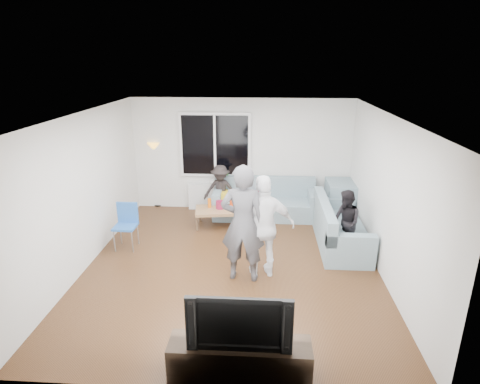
# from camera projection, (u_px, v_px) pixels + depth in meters

# --- Properties ---
(floor) EXTENTS (5.00, 5.50, 0.04)m
(floor) POSITION_uv_depth(u_px,v_px,m) (232.00, 266.00, 6.90)
(floor) COLOR #56351C
(floor) RESTS_ON ground
(ceiling) EXTENTS (5.00, 5.50, 0.04)m
(ceiling) POSITION_uv_depth(u_px,v_px,m) (231.00, 114.00, 6.05)
(ceiling) COLOR white
(ceiling) RESTS_ON ground
(wall_back) EXTENTS (5.00, 0.04, 2.60)m
(wall_back) POSITION_uv_depth(u_px,v_px,m) (242.00, 155.00, 9.09)
(wall_back) COLOR silver
(wall_back) RESTS_ON ground
(wall_front) EXTENTS (5.00, 0.04, 2.60)m
(wall_front) POSITION_uv_depth(u_px,v_px,m) (208.00, 289.00, 3.86)
(wall_front) COLOR silver
(wall_front) RESTS_ON ground
(wall_left) EXTENTS (0.04, 5.50, 2.60)m
(wall_left) POSITION_uv_depth(u_px,v_px,m) (82.00, 192.00, 6.63)
(wall_left) COLOR silver
(wall_left) RESTS_ON ground
(wall_right) EXTENTS (0.04, 5.50, 2.60)m
(wall_right) POSITION_uv_depth(u_px,v_px,m) (388.00, 198.00, 6.32)
(wall_right) COLOR silver
(wall_right) RESTS_ON ground
(window_frame) EXTENTS (1.62, 0.06, 1.47)m
(window_frame) POSITION_uv_depth(u_px,v_px,m) (215.00, 145.00, 8.97)
(window_frame) COLOR white
(window_frame) RESTS_ON wall_back
(window_glass) EXTENTS (1.50, 0.02, 1.35)m
(window_glass) POSITION_uv_depth(u_px,v_px,m) (215.00, 145.00, 8.93)
(window_glass) COLOR black
(window_glass) RESTS_ON window_frame
(window_mullion) EXTENTS (0.05, 0.03, 1.35)m
(window_mullion) POSITION_uv_depth(u_px,v_px,m) (215.00, 145.00, 8.92)
(window_mullion) COLOR white
(window_mullion) RESTS_ON window_frame
(radiator) EXTENTS (1.30, 0.12, 0.62)m
(radiator) POSITION_uv_depth(u_px,v_px,m) (216.00, 197.00, 9.33)
(radiator) COLOR silver
(radiator) RESTS_ON floor
(potted_plant) EXTENTS (0.19, 0.16, 0.33)m
(potted_plant) POSITION_uv_depth(u_px,v_px,m) (225.00, 178.00, 9.14)
(potted_plant) COLOR #2A6126
(potted_plant) RESTS_ON radiator
(vase) EXTENTS (0.18, 0.18, 0.17)m
(vase) POSITION_uv_depth(u_px,v_px,m) (213.00, 181.00, 9.18)
(vase) COLOR white
(vase) RESTS_ON radiator
(sofa_back_section) EXTENTS (2.30, 0.85, 0.85)m
(sofa_back_section) POSITION_uv_depth(u_px,v_px,m) (265.00, 199.00, 8.87)
(sofa_back_section) COLOR gray
(sofa_back_section) RESTS_ON floor
(sofa_right_section) EXTENTS (2.00, 0.85, 0.85)m
(sofa_right_section) POSITION_uv_depth(u_px,v_px,m) (341.00, 224.00, 7.53)
(sofa_right_section) COLOR gray
(sofa_right_section) RESTS_ON floor
(sofa_corner) EXTENTS (0.85, 0.85, 0.85)m
(sofa_corner) POSITION_uv_depth(u_px,v_px,m) (346.00, 201.00, 8.76)
(sofa_corner) COLOR gray
(sofa_corner) RESTS_ON floor
(cushion_yellow) EXTENTS (0.40, 0.35, 0.14)m
(cushion_yellow) POSITION_uv_depth(u_px,v_px,m) (225.00, 195.00, 8.88)
(cushion_yellow) COLOR yellow
(cushion_yellow) RESTS_ON sofa_back_section
(cushion_red) EXTENTS (0.44, 0.40, 0.13)m
(cushion_red) POSITION_uv_depth(u_px,v_px,m) (249.00, 194.00, 8.92)
(cushion_red) COLOR maroon
(cushion_red) RESTS_ON sofa_back_section
(coffee_table) EXTENTS (1.17, 0.74, 0.40)m
(coffee_table) POSITION_uv_depth(u_px,v_px,m) (222.00, 218.00, 8.41)
(coffee_table) COLOR #A97851
(coffee_table) RESTS_ON floor
(pitcher) EXTENTS (0.17, 0.17, 0.17)m
(pitcher) POSITION_uv_depth(u_px,v_px,m) (220.00, 205.00, 8.34)
(pitcher) COLOR maroon
(pitcher) RESTS_ON coffee_table
(side_chair) EXTENTS (0.41, 0.41, 0.86)m
(side_chair) POSITION_uv_depth(u_px,v_px,m) (125.00, 227.00, 7.38)
(side_chair) COLOR #285FB0
(side_chair) RESTS_ON floor
(floor_lamp) EXTENTS (0.32, 0.32, 1.56)m
(floor_lamp) POSITION_uv_depth(u_px,v_px,m) (156.00, 175.00, 9.42)
(floor_lamp) COLOR #FFAF30
(floor_lamp) RESTS_ON floor
(player_left) EXTENTS (0.74, 0.52, 1.93)m
(player_left) POSITION_uv_depth(u_px,v_px,m) (243.00, 224.00, 6.20)
(player_left) COLOR #454549
(player_left) RESTS_ON floor
(player_right) EXTENTS (1.07, 0.61, 1.72)m
(player_right) POSITION_uv_depth(u_px,v_px,m) (264.00, 227.00, 6.33)
(player_right) COLOR white
(player_right) RESTS_ON floor
(spectator_right) EXTENTS (0.59, 0.68, 1.20)m
(spectator_right) POSITION_uv_depth(u_px,v_px,m) (345.00, 223.00, 7.16)
(spectator_right) COLOR black
(spectator_right) RESTS_ON floor
(spectator_back) EXTENTS (0.77, 0.45, 1.18)m
(spectator_back) POSITION_uv_depth(u_px,v_px,m) (221.00, 191.00, 8.90)
(spectator_back) COLOR black
(spectator_back) RESTS_ON floor
(tv_console) EXTENTS (1.60, 0.40, 0.44)m
(tv_console) POSITION_uv_depth(u_px,v_px,m) (240.00, 359.00, 4.45)
(tv_console) COLOR #322419
(tv_console) RESTS_ON floor
(television) EXTENTS (1.14, 0.15, 0.66)m
(television) POSITION_uv_depth(u_px,v_px,m) (240.00, 318.00, 4.27)
(television) COLOR black
(television) RESTS_ON tv_console
(bottle_e) EXTENTS (0.07, 0.07, 0.22)m
(bottle_e) POSITION_uv_depth(u_px,v_px,m) (238.00, 203.00, 8.40)
(bottle_e) COLOR black
(bottle_e) RESTS_ON coffee_table
(bottle_a) EXTENTS (0.07, 0.07, 0.20)m
(bottle_a) POSITION_uv_depth(u_px,v_px,m) (209.00, 203.00, 8.40)
(bottle_a) COLOR orange
(bottle_a) RESTS_ON coffee_table
(bottle_d) EXTENTS (0.07, 0.07, 0.21)m
(bottle_d) POSITION_uv_depth(u_px,v_px,m) (231.00, 206.00, 8.23)
(bottle_d) COLOR #E14014
(bottle_d) RESTS_ON coffee_table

